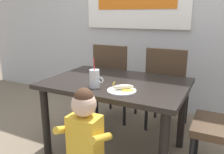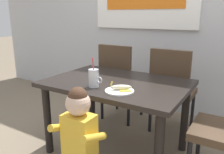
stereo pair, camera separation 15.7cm
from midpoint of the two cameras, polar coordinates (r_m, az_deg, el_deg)
The scene contains 9 objects.
ground_plane at distance 2.39m, azimuth -1.04°, elevation -17.72°, with size 24.00×24.00×0.00m, color #7A6B56.
back_wall at distance 3.22m, azimuth 10.14°, elevation 17.68°, with size 6.40×0.17×2.90m.
dining_table at distance 2.12m, azimuth -1.11°, elevation -3.72°, with size 1.26×0.87×0.71m.
dining_chair_left at distance 2.82m, azimuth -1.07°, elevation -0.34°, with size 0.44×0.45×0.96m.
dining_chair_right at distance 2.60m, azimuth 11.80°, elevation -2.02°, with size 0.44×0.44×0.96m.
toddler_standing at distance 1.63m, azimuth -9.60°, elevation -13.22°, with size 0.33×0.24×0.84m.
milk_cup at distance 1.91m, azimuth -6.69°, elevation -0.65°, with size 0.13×0.08×0.25m.
snack_plate at distance 1.81m, azimuth -0.07°, elevation -3.46°, with size 0.23×0.23×0.01m, color white.
peeled_banana at distance 1.81m, azimuth 0.37°, elevation -2.59°, with size 0.17×0.15×0.07m.
Camera 1 is at (0.87, -1.81, 1.30)m, focal length 36.84 mm.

